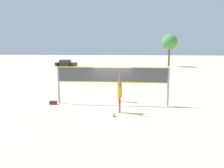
{
  "coord_description": "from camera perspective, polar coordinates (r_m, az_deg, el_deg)",
  "views": [
    {
      "loc": [
        1.46,
        -14.07,
        3.72
      ],
      "look_at": [
        0.0,
        0.0,
        1.38
      ],
      "focal_mm": 35.0,
      "sensor_mm": 36.0,
      "label": 1
    }
  ],
  "objects": [
    {
      "name": "ground_plane",
      "position": [
        14.63,
        0.0,
        -5.34
      ],
      "size": [
        200.0,
        200.0,
        0.0
      ],
      "primitive_type": "plane",
      "color": "beige"
    },
    {
      "name": "volleyball_net",
      "position": [
        14.28,
        0.0,
        1.42
      ],
      "size": [
        7.38,
        0.13,
        2.51
      ],
      "color": "gray",
      "rests_on": "ground_plane"
    },
    {
      "name": "player_spiker",
      "position": [
        12.58,
        2.01,
        -2.2
      ],
      "size": [
        0.28,
        0.72,
        2.25
      ],
      "rotation": [
        0.0,
        0.0,
        1.57
      ],
      "color": "#8C664C",
      "rests_on": "ground_plane"
    },
    {
      "name": "player_blocker",
      "position": [
        15.23,
        1.94,
        -0.5
      ],
      "size": [
        0.28,
        0.7,
        2.11
      ],
      "rotation": [
        0.0,
        0.0,
        -1.57
      ],
      "color": "#8C664C",
      "rests_on": "ground_plane"
    },
    {
      "name": "volleyball",
      "position": [
        12.13,
        0.33,
        -7.9
      ],
      "size": [
        0.23,
        0.23,
        0.23
      ],
      "color": "silver",
      "rests_on": "ground_plane"
    },
    {
      "name": "gear_bag",
      "position": [
        15.15,
        -15.13,
        -4.71
      ],
      "size": [
        0.44,
        0.3,
        0.22
      ],
      "color": "maroon",
      "rests_on": "ground_plane"
    },
    {
      "name": "parked_car_near",
      "position": [
        45.35,
        -11.94,
        5.26
      ],
      "size": [
        4.4,
        2.48,
        1.39
      ],
      "rotation": [
        0.0,
        0.0,
        -0.16
      ],
      "color": "#232328",
      "rests_on": "ground_plane"
    },
    {
      "name": "tree_left_cluster",
      "position": [
        46.16,
        14.8,
        10.52
      ],
      "size": [
        3.1,
        3.1,
        6.5
      ],
      "color": "brown",
      "rests_on": "ground_plane"
    }
  ]
}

